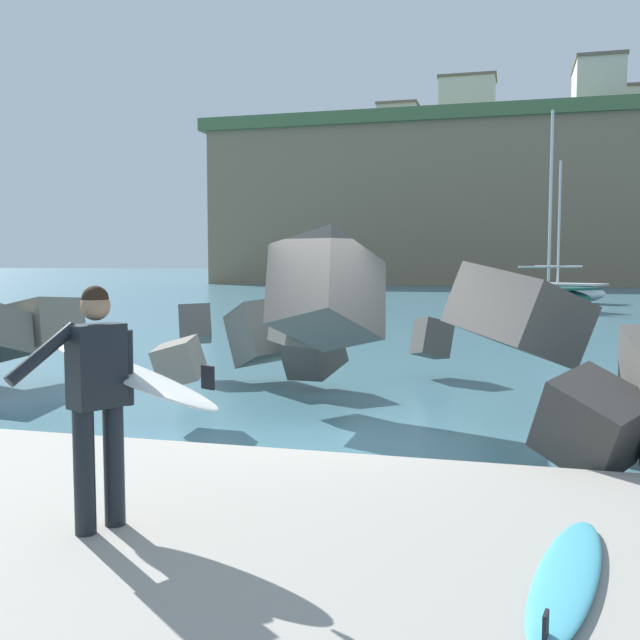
{
  "coord_description": "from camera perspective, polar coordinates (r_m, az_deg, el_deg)",
  "views": [
    {
      "loc": [
        2.12,
        -8.85,
        2.18
      ],
      "look_at": [
        -0.37,
        0.5,
        1.4
      ],
      "focal_mm": 40.58,
      "sensor_mm": 36.0,
      "label": 1
    }
  ],
  "objects": [
    {
      "name": "spare_surfboard",
      "position": [
        4.89,
        18.9,
        -18.54
      ],
      "size": [
        0.73,
        2.03,
        0.19
      ],
      "color": "#4CB2CC",
      "rests_on": "walkway_path"
    },
    {
      "name": "mooring_buoy_middle",
      "position": [
        21.08,
        1.87,
        -0.71
      ],
      "size": [
        0.44,
        0.44,
        0.44
      ],
      "color": "#E54C1E",
      "rests_on": "ground"
    },
    {
      "name": "boat_far_left",
      "position": [
        31.96,
        17.01,
        1.6
      ],
      "size": [
        5.52,
        5.32,
        8.49
      ],
      "color": "#1E6656",
      "rests_on": "ground"
    },
    {
      "name": "station_building_annex",
      "position": [
        84.82,
        11.53,
        16.08
      ],
      "size": [
        6.28,
        4.38,
        6.58
      ],
      "color": "beige",
      "rests_on": "headland_bluff"
    },
    {
      "name": "station_building_west",
      "position": [
        86.9,
        22.12,
        14.88
      ],
      "size": [
        7.19,
        7.54,
        4.57
      ],
      "color": "beige",
      "rests_on": "headland_bluff"
    },
    {
      "name": "walkway_path",
      "position": [
        5.68,
        -8.44,
        -16.73
      ],
      "size": [
        48.0,
        4.4,
        0.24
      ],
      "primitive_type": "cube",
      "color": "#9E998E",
      "rests_on": "ground"
    },
    {
      "name": "station_building_central",
      "position": [
        94.29,
        6.3,
        14.72
      ],
      "size": [
        5.05,
        6.67,
        5.77
      ],
      "color": "#B2ADA3",
      "rests_on": "headland_bluff"
    },
    {
      "name": "mooring_buoy_inner",
      "position": [
        48.42,
        2.97,
        2.31
      ],
      "size": [
        0.44,
        0.44,
        0.44
      ],
      "color": "yellow",
      "rests_on": "ground"
    },
    {
      "name": "ground_plane",
      "position": [
        9.36,
        1.43,
        -8.87
      ],
      "size": [
        400.0,
        400.0,
        0.0
      ],
      "primitive_type": "plane",
      "color": "#42707F"
    },
    {
      "name": "boat_near_left",
      "position": [
        40.4,
        18.64,
        2.13
      ],
      "size": [
        4.9,
        3.95,
        7.47
      ],
      "color": "white",
      "rests_on": "ground"
    },
    {
      "name": "headland_bluff",
      "position": [
        83.68,
        21.56,
        8.26
      ],
      "size": [
        77.53,
        36.26,
        15.84
      ],
      "color": "#847056",
      "rests_on": "ground"
    },
    {
      "name": "breakwater_jetty",
      "position": [
        11.11,
        -10.71,
        0.07
      ],
      "size": [
        31.76,
        7.19,
        3.08
      ],
      "color": "#4C4944",
      "rests_on": "ground"
    },
    {
      "name": "station_building_east",
      "position": [
        77.43,
        21.04,
        16.54
      ],
      "size": [
        4.52,
        7.26,
        5.41
      ],
      "color": "beige",
      "rests_on": "headland_bluff"
    },
    {
      "name": "surfer_with_board",
      "position": [
        5.52,
        -16.37,
        -5.01
      ],
      "size": [
        2.02,
        1.54,
        1.78
      ],
      "color": "black",
      "rests_on": "walkway_path"
    },
    {
      "name": "boat_mid_left",
      "position": [
        34.12,
        0.0,
        2.17
      ],
      "size": [
        2.85,
        4.61,
        2.24
      ],
      "color": "beige",
      "rests_on": "ground"
    }
  ]
}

